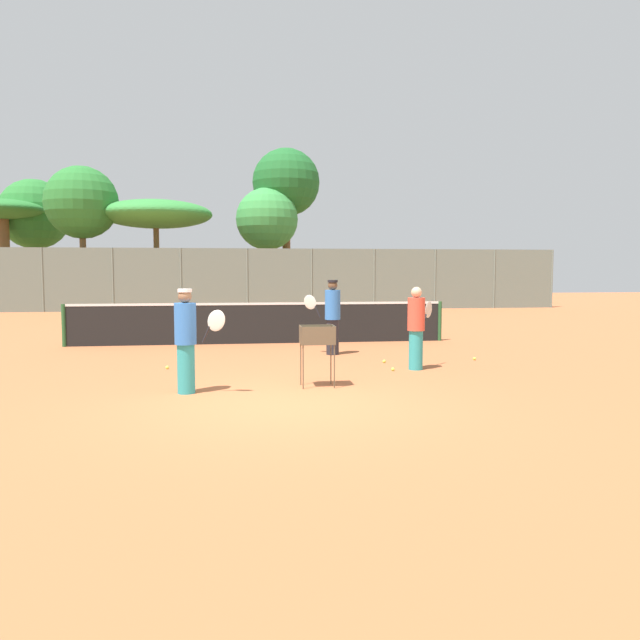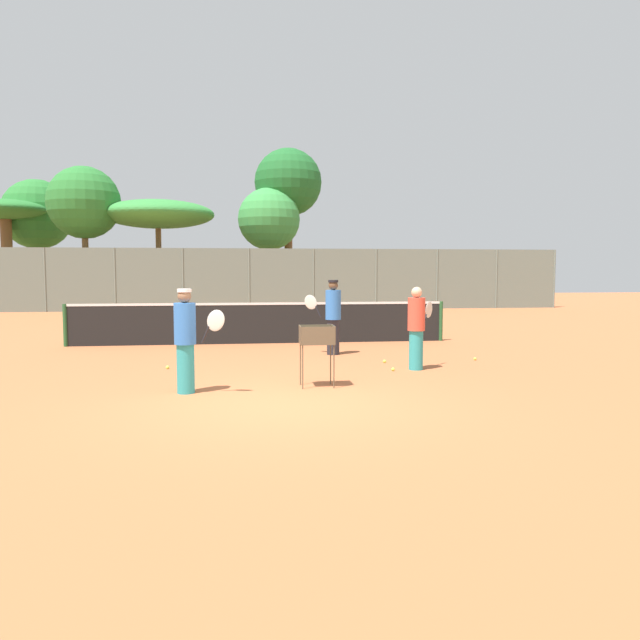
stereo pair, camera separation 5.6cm
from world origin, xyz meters
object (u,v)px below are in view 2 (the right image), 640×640
Objects in this scene: player_red_cap at (186,339)px; ball_cart at (317,340)px; player_yellow_shirt at (333,316)px; tennis_net at (260,322)px; player_white_outfit at (417,327)px.

player_red_cap reaches higher than ball_cart.
player_red_cap is 0.96× the size of player_yellow_shirt.
tennis_net is 6.04× the size of player_red_cap.
ball_cart is (0.68, -6.15, 0.21)m from tennis_net.
player_yellow_shirt is at bearing 77.33° from player_red_cap.
ball_cart is at bearing 30.47° from player_red_cap.
player_white_outfit is 0.98× the size of player_red_cap.
player_yellow_shirt is (-1.27, 2.34, 0.06)m from player_white_outfit.
player_white_outfit is at bearing -58.94° from tennis_net.
tennis_net is at bearing 75.50° from player_white_outfit.
player_red_cap is at bearing -102.31° from tennis_net.
player_red_cap is at bearing 157.00° from player_white_outfit.
player_yellow_shirt is 3.92m from ball_cart.
tennis_net is 5.82× the size of player_yellow_shirt.
player_white_outfit is 2.66m from player_yellow_shirt.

